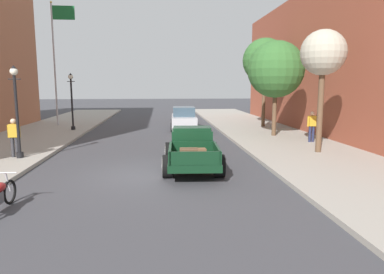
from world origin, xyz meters
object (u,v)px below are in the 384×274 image
Objects in this scene: flagpole at (57,50)px; street_tree_third at (265,61)px; pedestrian_sidewalk_left at (14,135)px; pedestrian_sidewalk_right at (312,125)px; street_tree_second at (276,69)px; street_lamp_near at (16,105)px; car_background_silver at (184,119)px; street_tree_nearest at (323,54)px; hotrod_truck_dark_green at (192,148)px; street_lamp_far at (72,97)px.

street_tree_third is at bearing -8.49° from flagpole.
pedestrian_sidewalk_left and pedestrian_sidewalk_right have the same top height.
flagpole is 16.24m from street_tree_second.
street_tree_second is (12.83, 5.45, 1.73)m from street_lamp_near.
street_tree_second is (5.21, -4.49, 3.35)m from car_background_silver.
street_tree_second is at bearing 93.57° from street_tree_nearest.
pedestrian_sidewalk_right is 0.43× the size of street_lamp_near.
car_background_silver is 0.68× the size of street_tree_third.
pedestrian_sidewalk_right is 19.06m from flagpole.
street_tree_second reaches higher than hotrod_truck_dark_green.
street_lamp_far is 4.89m from flagpole.
street_tree_second is (5.67, 7.12, 3.36)m from hotrod_truck_dark_green.
car_background_silver is 10.90m from flagpole.
street_tree_nearest is 10.07m from street_tree_third.
hotrod_truck_dark_green is at bearing -13.07° from street_lamp_near.
car_background_silver is at bearing 87.75° from hotrod_truck_dark_green.
car_background_silver is 11.90m from street_tree_nearest.
street_lamp_far is 0.70× the size of street_tree_nearest.
hotrod_truck_dark_green is 7.32m from street_tree_nearest.
street_tree_third reaches higher than pedestrian_sidewalk_left.
street_tree_second is at bearing 23.03° from street_lamp_near.
street_tree_nearest reaches higher than hotrod_truck_dark_green.
street_lamp_near is 0.60× the size of street_tree_third.
flagpole is 1.42× the size of street_tree_third.
hotrod_truck_dark_green is 7.53m from street_lamp_near.
street_lamp_far is at bearing -61.69° from flagpole.
pedestrian_sidewalk_left is 17.49m from street_tree_third.
pedestrian_sidewalk_left is at bearing -91.22° from street_lamp_far.
hotrod_truck_dark_green is 0.78× the size of street_tree_third.
pedestrian_sidewalk_left is 14.43m from street_tree_second.
street_lamp_far reaches higher than car_background_silver.
street_tree_second is 0.88× the size of street_tree_third.
flagpole is 19.38m from street_tree_nearest.
hotrod_truck_dark_green is at bearing -128.53° from street_tree_second.
car_background_silver is at bearing 139.25° from street_tree_second.
street_tree_nearest is at bearing -108.12° from pedestrian_sidewalk_right.
street_tree_second reaches higher than street_tree_nearest.
street_tree_second is (-1.25, 2.55, 3.03)m from pedestrian_sidewalk_right.
street_lamp_near is 13.02m from flagpole.
street_lamp_far is (-0.06, 9.34, 0.00)m from street_lamp_near.
car_background_silver is at bearing -15.03° from flagpole.
pedestrian_sidewalk_left is at bearing 166.07° from hotrod_truck_dark_green.
car_background_silver is 0.77× the size of street_tree_second.
pedestrian_sidewalk_right is 0.30× the size of street_tree_nearest.
pedestrian_sidewalk_left is 9.26m from street_lamp_far.
street_tree_second is (-0.33, 5.34, -0.43)m from street_tree_nearest.
street_lamp_near is (-7.16, 1.66, 1.63)m from hotrod_truck_dark_green.
flagpole is (-8.90, 14.12, 5.02)m from hotrod_truck_dark_green.
street_tree_second is at bearing 116.01° from pedestrian_sidewalk_right.
hotrod_truck_dark_green is 14.09m from street_tree_third.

